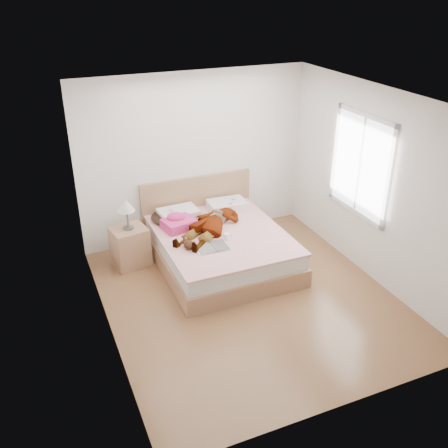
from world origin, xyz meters
name	(u,v)px	position (x,y,z in m)	size (l,w,h in m)	color
ground	(249,298)	(0.00, 0.00, 0.00)	(4.00, 4.00, 0.00)	#523219
woman	(213,219)	(-0.03, 1.20, 0.62)	(0.61, 1.63, 0.22)	white
hair	(166,218)	(-0.60, 1.65, 0.55)	(0.44, 0.55, 0.08)	black
phone	(172,210)	(-0.53, 1.60, 0.68)	(0.04, 0.09, 0.01)	silver
room_shell	(361,165)	(1.77, 0.30, 1.50)	(4.00, 4.00, 4.00)	white
bed	(219,245)	(0.00, 1.04, 0.28)	(1.80, 2.08, 1.00)	#8C6041
towel	(178,222)	(-0.51, 1.33, 0.60)	(0.50, 0.43, 0.23)	#E73E84
magazine	(212,247)	(-0.28, 0.60, 0.52)	(0.48, 0.32, 0.03)	white
coffee_mug	(227,237)	(-0.01, 0.74, 0.56)	(0.12, 0.09, 0.09)	white
plush_toy	(188,244)	(-0.57, 0.72, 0.57)	(0.18, 0.23, 0.12)	#33170E
nightstand	(130,244)	(-1.22, 1.45, 0.34)	(0.55, 0.50, 1.03)	#916743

